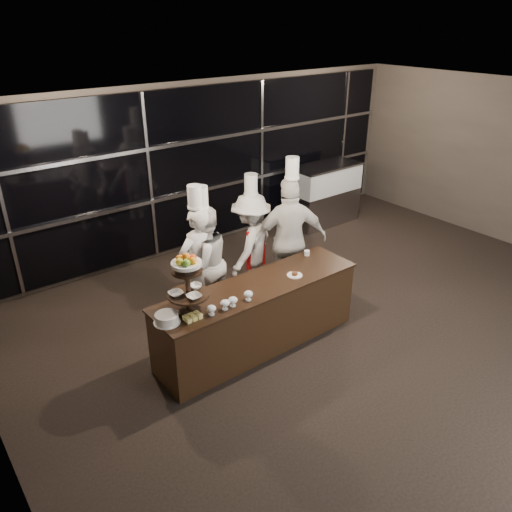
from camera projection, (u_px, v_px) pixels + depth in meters
room at (450, 263)px, 5.55m from camera, size 10.00×10.00×10.00m
window_wall at (209, 166)px, 9.05m from camera, size 8.60×0.10×2.80m
buffet_counter at (258, 315)px, 6.49m from camera, size 2.84×0.74×0.92m
display_stand at (187, 279)px, 5.56m from camera, size 0.48×0.48×0.74m
compotes at (230, 301)px, 5.77m from camera, size 0.63×0.11×0.12m
layer_cake at (167, 318)px, 5.51m from camera, size 0.30×0.30×0.11m
pastry_squares at (193, 317)px, 5.58m from camera, size 0.19×0.13×0.05m
small_plate at (295, 275)px, 6.51m from camera, size 0.20×0.20×0.05m
chef_cup at (307, 253)px, 7.04m from camera, size 0.08×0.08×0.07m
display_case at (325, 191)px, 10.29m from camera, size 1.49×0.65×1.24m
chef_a at (198, 263)px, 6.93m from camera, size 0.67×0.49×2.00m
chef_b at (204, 262)px, 7.02m from camera, size 0.87×0.72×1.97m
chef_c at (251, 245)px, 7.56m from camera, size 1.23×1.04×1.95m
chef_d at (290, 240)px, 7.40m from camera, size 1.22×0.91×2.22m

